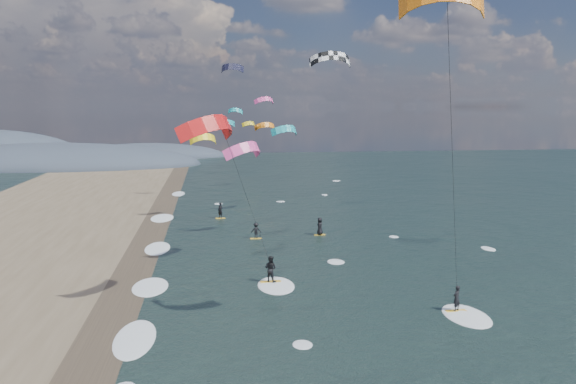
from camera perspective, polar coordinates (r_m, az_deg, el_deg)
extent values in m
plane|color=black|center=(27.59, 5.79, -18.35)|extent=(260.00, 260.00, 0.00)
cube|color=#382D23|center=(36.59, -17.24, -11.74)|extent=(3.00, 240.00, 0.00)
ellipsoid|color=#3D4756|center=(129.05, -23.17, 2.39)|extent=(64.00, 24.00, 10.00)
ellipsoid|color=#3D4756|center=(145.28, -14.23, 3.45)|extent=(40.00, 18.00, 7.00)
cube|color=yellow|center=(36.89, 16.70, -11.50)|extent=(1.30, 0.39, 0.06)
imported|color=black|center=(36.62, 16.75, -10.28)|extent=(0.70, 0.65, 1.60)
ellipsoid|color=white|center=(36.35, 17.67, -11.90)|extent=(2.60, 4.20, 0.12)
cylinder|color=black|center=(31.30, 16.38, 2.82)|extent=(0.02, 0.02, 17.95)
cube|color=yellow|center=(40.92, -1.78, -9.10)|extent=(1.49, 0.46, 0.07)
imported|color=black|center=(40.63, -1.79, -7.79)|extent=(1.16, 1.11, 1.89)
ellipsoid|color=white|center=(40.20, -1.23, -9.48)|extent=(2.60, 4.20, 0.12)
cylinder|color=black|center=(36.34, -4.07, -0.93)|extent=(0.02, 0.02, 12.46)
cube|color=yellow|center=(54.01, -3.27, -4.73)|extent=(1.10, 0.35, 0.05)
imported|color=black|center=(53.83, -3.27, -3.92)|extent=(0.99, 0.59, 1.51)
cube|color=yellow|center=(55.51, 3.25, -4.36)|extent=(1.10, 0.35, 0.05)
imported|color=black|center=(55.32, 3.26, -3.48)|extent=(0.76, 0.95, 1.70)
cube|color=yellow|center=(64.03, -6.87, -2.65)|extent=(1.10, 0.35, 0.05)
imported|color=black|center=(63.86, -6.88, -1.86)|extent=(0.76, 0.73, 1.75)
ellipsoid|color=white|center=(32.73, -16.25, -14.18)|extent=(2.40, 5.40, 0.11)
ellipsoid|color=white|center=(41.10, -14.45, -9.35)|extent=(2.40, 5.40, 0.11)
ellipsoid|color=white|center=(51.63, -13.09, -5.60)|extent=(2.40, 5.40, 0.11)
ellipsoid|color=white|center=(65.25, -12.01, -2.59)|extent=(2.40, 5.40, 0.11)
ellipsoid|color=white|center=(82.95, -11.15, -0.19)|extent=(2.40, 5.40, 0.11)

